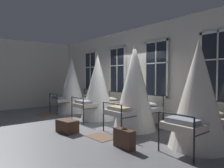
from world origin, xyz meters
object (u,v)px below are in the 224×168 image
(cot_third, at_px, (135,88))
(cot_fourth, at_px, (198,95))
(suitcase_dark, at_px, (124,139))
(cot_first, at_px, (72,86))
(travel_trunk, at_px, (67,126))
(cot_second, at_px, (98,88))

(cot_third, xyz_separation_m, cot_fourth, (2.11, -0.05, -0.08))
(cot_third, relative_size, cot_fourth, 1.06)
(cot_third, distance_m, suitcase_dark, 2.08)
(cot_first, distance_m, cot_third, 4.01)
(suitcase_dark, relative_size, travel_trunk, 0.88)
(cot_third, bearing_deg, suitcase_dark, -142.26)
(cot_first, relative_size, suitcase_dark, 4.45)
(suitcase_dark, distance_m, travel_trunk, 2.09)
(travel_trunk, bearing_deg, cot_fourth, 29.88)
(cot_second, distance_m, travel_trunk, 2.33)
(cot_second, height_order, suitcase_dark, cot_second)
(cot_fourth, bearing_deg, suitcase_dark, 142.97)
(cot_first, height_order, cot_third, cot_third)
(cot_second, height_order, cot_fourth, cot_fourth)
(cot_second, bearing_deg, suitcase_dark, -114.85)
(travel_trunk, bearing_deg, cot_second, 119.26)
(cot_first, height_order, cot_second, cot_second)
(cot_third, xyz_separation_m, suitcase_dark, (1.08, -1.42, -1.07))
(suitcase_dark, bearing_deg, travel_trunk, -169.22)
(cot_first, height_order, cot_fourth, cot_fourth)
(cot_second, xyz_separation_m, travel_trunk, (1.02, -1.82, -1.03))
(cot_second, bearing_deg, cot_fourth, -90.73)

